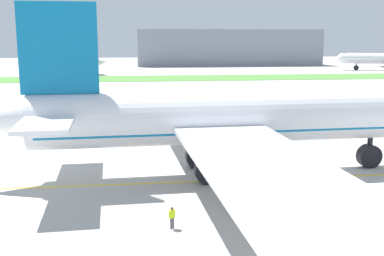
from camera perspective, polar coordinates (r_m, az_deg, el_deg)
The scene contains 8 objects.
ground_plane at distance 48.86m, azimuth 9.64°, elevation -6.18°, with size 600.00×600.00×0.00m, color #ADAAA5.
apron_taxi_line at distance 49.33m, azimuth 9.47°, elevation -6.01°, with size 280.00×0.36×0.01m, color yellow.
grass_median_strip at distance 168.41m, azimuth -2.25°, elevation 5.95°, with size 320.00×24.00×0.10m, color #4C8438.
airliner_foreground at distance 49.18m, azimuth 4.16°, elevation 1.12°, with size 50.17×78.94×17.39m.
ground_crew_wingwalker_port at distance 36.28m, azimuth -2.40°, elevation -10.37°, with size 0.51×0.47×1.70m.
service_truck_baggage_loader at distance 88.56m, azimuth -2.39°, elevation 2.53°, with size 5.42×3.86×2.67m.
parked_airliner_far_right at distance 191.32m, azimuth -15.25°, elevation 7.50°, with size 35.28×55.60×13.33m.
terminal_building at distance 247.36m, azimuth 4.39°, elevation 9.54°, with size 92.57×20.00×18.00m, color gray.
Camera 1 is at (-13.61, -44.76, 14.10)m, focal length 44.76 mm.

